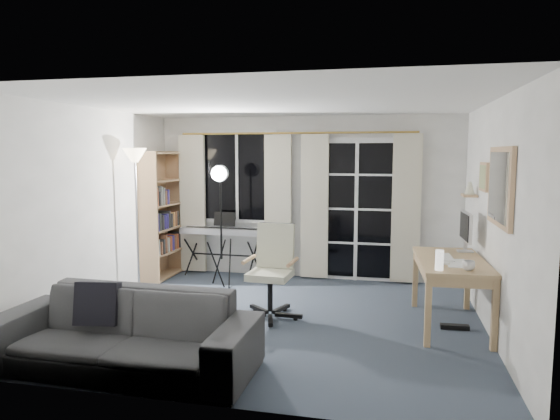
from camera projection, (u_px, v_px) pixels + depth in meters
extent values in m
cube|color=#3B4456|center=(276.00, 320.00, 5.62)|extent=(4.50, 4.00, 0.02)
cube|color=white|center=(238.00, 177.00, 7.60)|extent=(1.20, 0.06, 1.40)
cube|color=black|center=(237.00, 177.00, 7.57)|extent=(1.10, 0.02, 1.30)
cube|color=white|center=(237.00, 177.00, 7.56)|extent=(0.04, 0.03, 1.30)
cube|color=white|center=(356.00, 211.00, 7.26)|extent=(1.32, 0.06, 2.11)
cube|color=black|center=(336.00, 210.00, 7.30)|extent=(0.55, 0.02, 1.95)
cube|color=black|center=(377.00, 211.00, 7.17)|extent=(0.55, 0.02, 1.95)
cube|color=white|center=(356.00, 211.00, 7.22)|extent=(0.05, 0.04, 2.05)
cube|color=white|center=(356.00, 243.00, 7.28)|extent=(1.15, 0.03, 0.03)
cube|color=white|center=(356.00, 209.00, 7.22)|extent=(1.15, 0.03, 0.03)
cube|color=white|center=(357.00, 175.00, 7.16)|extent=(1.15, 0.03, 0.03)
cylinder|color=gold|center=(295.00, 133.00, 7.25)|extent=(3.50, 0.03, 0.03)
cube|color=beige|center=(193.00, 204.00, 7.70)|extent=(0.40, 0.07, 2.10)
cube|color=beige|center=(278.00, 206.00, 7.41)|extent=(0.40, 0.07, 2.10)
cube|color=beige|center=(315.00, 207.00, 7.29)|extent=(0.40, 0.07, 2.10)
cube|color=beige|center=(406.00, 209.00, 7.01)|extent=(0.40, 0.07, 2.10)
cube|color=tan|center=(148.00, 219.00, 7.01)|extent=(0.30, 0.03, 1.89)
cube|color=tan|center=(174.00, 212.00, 7.83)|extent=(0.30, 0.03, 1.89)
cube|color=tan|center=(154.00, 215.00, 7.46)|extent=(0.04, 0.85, 1.89)
cube|color=tan|center=(164.00, 275.00, 7.53)|extent=(0.31, 0.85, 0.02)
cube|color=tan|center=(163.00, 252.00, 7.49)|extent=(0.31, 0.85, 0.02)
cube|color=tan|center=(162.00, 229.00, 7.45)|extent=(0.31, 0.85, 0.02)
cube|color=tan|center=(162.00, 205.00, 7.41)|extent=(0.31, 0.85, 0.02)
cube|color=tan|center=(161.00, 181.00, 7.37)|extent=(0.31, 0.85, 0.02)
cube|color=tan|center=(160.00, 153.00, 7.32)|extent=(0.31, 0.85, 0.02)
cube|color=#B4B4AA|center=(153.00, 248.00, 7.13)|extent=(0.21, 0.06, 0.24)
cube|color=#A06242|center=(156.00, 248.00, 7.22)|extent=(0.21, 0.04, 0.19)
cube|color=#3C3C3C|center=(158.00, 247.00, 7.30)|extent=(0.21, 0.04, 0.22)
cube|color=#A06242|center=(161.00, 244.00, 7.36)|extent=(0.21, 0.04, 0.28)
cube|color=#B4B4AA|center=(163.00, 245.00, 7.44)|extent=(0.21, 0.05, 0.22)
cube|color=#BE5A36|center=(165.00, 243.00, 7.52)|extent=(0.21, 0.04, 0.23)
cube|color=#40349C|center=(168.00, 243.00, 7.59)|extent=(0.21, 0.05, 0.23)
cube|color=#A06242|center=(170.00, 242.00, 7.67)|extent=(0.21, 0.03, 0.22)
cube|color=#BE5A36|center=(172.00, 241.00, 7.74)|extent=(0.21, 0.05, 0.22)
cube|color=#3C3C3C|center=(174.00, 239.00, 7.82)|extent=(0.21, 0.03, 0.25)
cube|color=#40349C|center=(152.00, 223.00, 7.09)|extent=(0.21, 0.03, 0.26)
cube|color=#3C3C3C|center=(154.00, 222.00, 7.16)|extent=(0.21, 0.06, 0.25)
cube|color=#3C3C3C|center=(157.00, 222.00, 7.25)|extent=(0.21, 0.04, 0.22)
cube|color=#40349C|center=(160.00, 222.00, 7.32)|extent=(0.21, 0.03, 0.20)
cube|color=#40349C|center=(162.00, 221.00, 7.38)|extent=(0.21, 0.04, 0.22)
cube|color=#3C3C3C|center=(164.00, 219.00, 7.45)|extent=(0.21, 0.03, 0.26)
cube|color=#3C3C3C|center=(166.00, 220.00, 7.52)|extent=(0.21, 0.05, 0.21)
cube|color=#EFA859|center=(168.00, 219.00, 7.60)|extent=(0.21, 0.04, 0.22)
cube|color=#A06242|center=(171.00, 218.00, 7.67)|extent=(0.21, 0.03, 0.23)
cube|color=#3C3C3C|center=(172.00, 218.00, 7.73)|extent=(0.21, 0.03, 0.22)
cube|color=#BE5A36|center=(151.00, 197.00, 7.05)|extent=(0.21, 0.04, 0.27)
cube|color=#3C3C3C|center=(154.00, 199.00, 7.12)|extent=(0.21, 0.03, 0.20)
cube|color=#B4B4AA|center=(156.00, 196.00, 7.18)|extent=(0.21, 0.03, 0.28)
cube|color=#B4B4AA|center=(158.00, 196.00, 7.25)|extent=(0.21, 0.04, 0.26)
cube|color=#A06242|center=(160.00, 198.00, 7.32)|extent=(0.21, 0.03, 0.21)
cube|color=#40349C|center=(162.00, 197.00, 7.38)|extent=(0.21, 0.04, 0.22)
cylinder|color=#B2B2B7|center=(139.00, 293.00, 6.63)|extent=(0.32, 0.32, 0.03)
cylinder|color=#B2B2B7|center=(137.00, 226.00, 6.52)|extent=(0.03, 0.03, 1.78)
cone|color=#FFE5B2|center=(135.00, 155.00, 6.42)|extent=(0.34, 0.34, 0.18)
cylinder|color=black|center=(193.00, 253.00, 7.60)|extent=(0.04, 0.61, 0.55)
cylinder|color=black|center=(193.00, 253.00, 7.60)|extent=(0.04, 0.61, 0.55)
cylinder|color=black|center=(254.00, 256.00, 7.38)|extent=(0.04, 0.61, 0.55)
cylinder|color=black|center=(254.00, 256.00, 7.38)|extent=(0.04, 0.61, 0.55)
cylinder|color=black|center=(223.00, 255.00, 7.49)|extent=(0.97, 0.04, 0.02)
cube|color=silver|center=(223.00, 231.00, 7.45)|extent=(1.26, 0.34, 0.09)
cube|color=white|center=(221.00, 229.00, 7.37)|extent=(1.16, 0.16, 0.01)
cube|color=black|center=(222.00, 228.00, 7.41)|extent=(1.12, 0.10, 0.01)
cube|color=black|center=(225.00, 219.00, 7.52)|extent=(0.34, 0.08, 0.21)
cylinder|color=black|center=(230.00, 265.00, 6.95)|extent=(0.07, 0.27, 0.69)
cylinder|color=black|center=(219.00, 263.00, 7.06)|extent=(0.26, 0.11, 0.70)
cylinder|color=black|center=(216.00, 266.00, 6.86)|extent=(0.21, 0.19, 0.70)
cylinder|color=black|center=(221.00, 216.00, 6.88)|extent=(0.03, 0.03, 1.20)
cylinder|color=silver|center=(220.00, 173.00, 6.76)|extent=(0.25, 0.16, 0.23)
cylinder|color=white|center=(219.00, 174.00, 6.69)|extent=(0.20, 0.06, 0.20)
cube|color=black|center=(289.00, 315.00, 5.60)|extent=(0.32, 0.07, 0.04)
cylinder|color=black|center=(295.00, 318.00, 5.58)|extent=(0.05, 0.05, 0.05)
cube|color=black|center=(281.00, 309.00, 5.84)|extent=(0.16, 0.31, 0.04)
cylinder|color=black|center=(285.00, 309.00, 5.91)|extent=(0.05, 0.05, 0.05)
cube|color=black|center=(259.00, 309.00, 5.83)|extent=(0.28, 0.24, 0.04)
cylinder|color=black|center=(255.00, 309.00, 5.90)|extent=(0.05, 0.05, 0.05)
cube|color=black|center=(252.00, 316.00, 5.59)|extent=(0.30, 0.21, 0.04)
cylinder|color=black|center=(245.00, 318.00, 5.56)|extent=(0.05, 0.05, 0.05)
cube|color=black|center=(270.00, 320.00, 5.44)|extent=(0.13, 0.32, 0.04)
cylinder|color=black|center=(270.00, 324.00, 5.37)|extent=(0.05, 0.05, 0.05)
cylinder|color=black|center=(270.00, 294.00, 5.63)|extent=(0.06, 0.06, 0.40)
cube|color=beige|center=(270.00, 275.00, 5.61)|extent=(0.49, 0.49, 0.08)
cube|color=beige|center=(276.00, 245.00, 5.78)|extent=(0.44, 0.15, 0.52)
cube|color=black|center=(277.00, 243.00, 5.82)|extent=(0.42, 0.13, 0.48)
cylinder|color=tan|center=(249.00, 259.00, 5.68)|extent=(0.07, 0.40, 0.04)
cylinder|color=tan|center=(293.00, 262.00, 5.54)|extent=(0.07, 0.40, 0.04)
cube|color=tan|center=(451.00, 261.00, 5.32)|extent=(0.75, 1.40, 0.04)
cube|color=tan|center=(451.00, 267.00, 5.33)|extent=(0.71, 1.36, 0.10)
cube|color=tan|center=(428.00, 312.00, 4.78)|extent=(0.06, 0.06, 0.69)
cube|color=tan|center=(495.00, 315.00, 4.68)|extent=(0.06, 0.06, 0.69)
cube|color=tan|center=(415.00, 278.00, 6.05)|extent=(0.06, 0.06, 0.69)
cube|color=tan|center=(468.00, 281.00, 5.94)|extent=(0.06, 0.06, 0.69)
cube|color=silver|center=(465.00, 251.00, 5.71)|extent=(0.18, 0.13, 0.01)
cube|color=silver|center=(466.00, 240.00, 5.70)|extent=(0.04, 0.03, 0.22)
cube|color=silver|center=(466.00, 227.00, 5.68)|extent=(0.06, 0.53, 0.33)
cube|color=black|center=(464.00, 227.00, 5.68)|extent=(0.03, 0.49, 0.29)
cube|color=white|center=(445.00, 257.00, 5.37)|extent=(0.16, 0.42, 0.02)
cube|color=white|center=(445.00, 263.00, 5.09)|extent=(0.06, 0.10, 0.02)
cube|color=white|center=(458.00, 262.00, 5.16)|extent=(0.27, 0.33, 0.01)
cube|color=white|center=(459.00, 266.00, 4.98)|extent=(0.21, 0.16, 0.00)
cube|color=black|center=(440.00, 262.00, 4.91)|extent=(0.05, 0.04, 0.12)
cylinder|color=white|center=(439.00, 260.00, 4.81)|extent=(0.08, 0.08, 0.20)
cube|color=black|center=(455.00, 327.00, 5.29)|extent=(0.30, 0.09, 0.05)
imported|color=silver|center=(469.00, 264.00, 4.80)|extent=(0.12, 0.10, 0.12)
cube|color=tan|center=(501.00, 187.00, 4.63)|extent=(0.04, 0.94, 0.74)
cube|color=white|center=(498.00, 187.00, 4.63)|extent=(0.01, 0.84, 0.64)
cube|color=tan|center=(484.00, 177.00, 5.49)|extent=(0.03, 0.42, 0.32)
cube|color=#4F9E7C|center=(482.00, 177.00, 5.50)|extent=(0.00, 0.36, 0.26)
cube|color=tan|center=(469.00, 196.00, 6.02)|extent=(0.16, 0.30, 0.02)
cone|color=beige|center=(470.00, 188.00, 6.01)|extent=(0.12, 0.12, 0.15)
imported|color=#333336|center=(124.00, 319.00, 4.28)|extent=(2.29, 0.72, 0.89)
cube|color=black|center=(97.00, 304.00, 4.45)|extent=(0.41, 0.26, 0.40)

